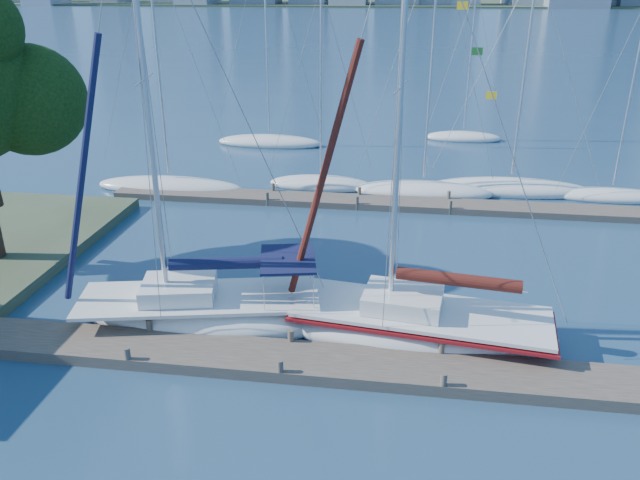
# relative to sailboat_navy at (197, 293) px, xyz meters

# --- Properties ---
(ground) EXTENTS (700.00, 700.00, 0.00)m
(ground) POSITION_rel_sailboat_navy_xyz_m (3.69, -2.32, -1.19)
(ground) COLOR #18364D
(ground) RESTS_ON ground
(near_dock) EXTENTS (26.00, 2.00, 0.40)m
(near_dock) POSITION_rel_sailboat_navy_xyz_m (3.69, -2.32, -0.99)
(near_dock) COLOR #443C32
(near_dock) RESTS_ON ground
(far_dock) EXTENTS (30.00, 1.80, 0.36)m
(far_dock) POSITION_rel_sailboat_navy_xyz_m (5.69, 13.68, -1.01)
(far_dock) COLOR #443C32
(far_dock) RESTS_ON ground
(far_shore) EXTENTS (800.00, 100.00, 1.50)m
(far_shore) POSITION_rel_sailboat_navy_xyz_m (3.69, 317.68, -1.19)
(far_shore) COLOR #38472D
(far_shore) RESTS_ON ground
(sailboat_navy) EXTENTS (9.59, 4.80, 15.71)m
(sailboat_navy) POSITION_rel_sailboat_navy_xyz_m (0.00, 0.00, 0.00)
(sailboat_navy) COLOR silver
(sailboat_navy) RESTS_ON ground
(sailboat_maroon) EXTENTS (9.76, 4.27, 15.49)m
(sailboat_maroon) POSITION_rel_sailboat_navy_xyz_m (8.01, 0.04, -0.05)
(sailboat_maroon) COLOR silver
(sailboat_maroon) RESTS_ON ground
(bg_boat_0) EXTENTS (9.18, 3.46, 14.37)m
(bg_boat_0) POSITION_rel_sailboat_navy_xyz_m (-6.66, 14.76, -0.92)
(bg_boat_0) COLOR silver
(bg_boat_0) RESTS_ON ground
(bg_boat_1) EXTENTS (6.49, 2.89, 11.76)m
(bg_boat_1) POSITION_rel_sailboat_navy_xyz_m (2.19, 16.56, -0.94)
(bg_boat_1) COLOR silver
(bg_boat_1) RESTS_ON ground
(bg_boat_3) EXTENTS (8.29, 3.58, 14.54)m
(bg_boat_3) POSITION_rel_sailboat_navy_xyz_m (8.30, 15.93, -0.91)
(bg_boat_3) COLOR silver
(bg_boat_3) RESTS_ON ground
(bg_boat_4) EXTENTS (9.69, 4.54, 13.00)m
(bg_boat_4) POSITION_rel_sailboat_navy_xyz_m (13.42, 17.14, -0.92)
(bg_boat_4) COLOR silver
(bg_boat_4) RESTS_ON ground
(bg_boat_5) EXTENTS (7.14, 3.77, 11.33)m
(bg_boat_5) POSITION_rel_sailboat_navy_xyz_m (18.99, 16.72, -0.97)
(bg_boat_5) COLOR silver
(bg_boat_5) RESTS_ON ground
(bg_boat_6) EXTENTS (8.15, 3.24, 15.48)m
(bg_boat_6) POSITION_rel_sailboat_navy_xyz_m (-3.09, 26.25, -0.90)
(bg_boat_6) COLOR silver
(bg_boat_6) RESTS_ON ground
(bg_boat_7) EXTENTS (6.14, 3.22, 11.68)m
(bg_boat_7) POSITION_rel_sailboat_navy_xyz_m (11.58, 30.03, -0.95)
(bg_boat_7) COLOR silver
(bg_boat_7) RESTS_ON ground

